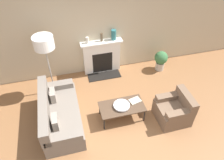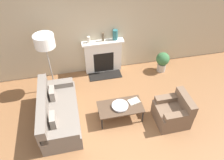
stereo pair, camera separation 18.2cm
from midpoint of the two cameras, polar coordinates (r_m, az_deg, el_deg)
The scene contains 13 objects.
ground_plane at distance 5.33m, azimuth -0.17°, elevation -13.34°, with size 18.00×18.00×0.00m, color brown.
wall_back at distance 6.26m, azimuth -6.13°, elevation 13.39°, with size 18.00×0.06×2.90m.
fireplace at distance 6.65m, azimuth -3.46°, elevation 5.99°, with size 1.23×0.59×1.07m.
couch at distance 5.44m, azimuth -14.66°, elevation -8.68°, with size 0.88×1.87×0.80m.
armchair_near at distance 5.54m, azimuth 15.07°, elevation -7.62°, with size 0.75×0.75×0.76m.
coffee_table at distance 5.32m, azimuth 1.61°, elevation -7.08°, with size 1.08×0.58×0.40m.
bowl at distance 5.26m, azimuth 1.53°, elevation -6.67°, with size 0.40×0.40×0.06m.
book at distance 5.43m, azimuth 5.08°, elevation -5.39°, with size 0.32×0.26×0.02m.
floor_lamp at distance 5.59m, azimuth -18.25°, elevation 8.69°, with size 0.50×0.50×1.75m.
mantel_vase_left at distance 6.27m, azimuth -7.30°, elevation 10.29°, with size 0.09×0.09×0.18m.
mantel_vase_center_left at distance 6.30m, azimuth -3.58°, elevation 11.14°, with size 0.07×0.07×0.26m.
mantel_vase_center_right at distance 6.36m, azimuth -0.39°, elevation 11.73°, with size 0.14×0.14×0.30m.
potted_plant at distance 6.93m, azimuth 11.90°, elevation 5.25°, with size 0.41×0.41×0.65m.
Camera 1 is at (-0.86, -2.99, 4.33)m, focal length 35.00 mm.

